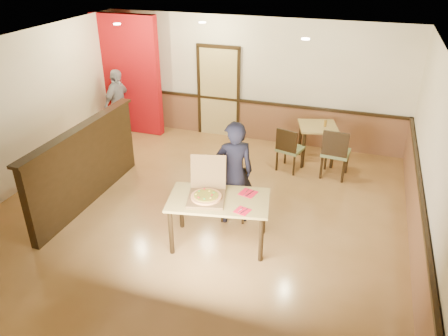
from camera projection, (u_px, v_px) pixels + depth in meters
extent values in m
plane|color=#B68246|center=(197.00, 214.00, 7.57)|extent=(7.00, 7.00, 0.00)
plane|color=black|center=(192.00, 51.00, 6.28)|extent=(7.00, 7.00, 0.00)
plane|color=#F7E9C2|center=(253.00, 81.00, 9.87)|extent=(7.00, 0.00, 7.00)
plane|color=#F7E9C2|center=(16.00, 115.00, 7.91)|extent=(0.00, 7.00, 7.00)
plane|color=#F7E9C2|center=(433.00, 173.00, 5.94)|extent=(0.00, 7.00, 7.00)
cube|color=brown|center=(251.00, 120.00, 10.28)|extent=(7.00, 0.04, 0.90)
cube|color=black|center=(251.00, 102.00, 10.05)|extent=(7.00, 0.06, 0.06)
cube|color=brown|center=(417.00, 230.00, 6.39)|extent=(0.04, 7.00, 0.90)
cube|color=black|center=(422.00, 202.00, 6.18)|extent=(0.06, 7.00, 0.06)
cube|color=#DBBE70|center=(219.00, 93.00, 10.22)|extent=(0.90, 0.06, 2.10)
cube|color=black|center=(86.00, 166.00, 7.64)|extent=(0.14, 3.00, 1.40)
cube|color=black|center=(80.00, 128.00, 7.31)|extent=(0.20, 3.10, 0.05)
cube|color=#9F0B0F|center=(128.00, 75.00, 10.27)|extent=(1.60, 0.20, 2.78)
cylinder|color=beige|center=(117.00, 24.00, 8.45)|extent=(0.14, 0.14, 0.02)
cylinder|color=beige|center=(202.00, 22.00, 8.62)|extent=(0.14, 0.14, 0.02)
cylinder|color=beige|center=(306.00, 39.00, 7.16)|extent=(0.14, 0.14, 0.02)
cube|color=#AA8D47|center=(219.00, 200.00, 6.50)|extent=(1.63, 1.12, 0.04)
cylinder|color=black|center=(171.00, 232.00, 6.45)|extent=(0.07, 0.07, 0.76)
cylinder|color=black|center=(181.00, 207.00, 7.06)|extent=(0.07, 0.07, 0.76)
cylinder|color=black|center=(261.00, 239.00, 6.30)|extent=(0.07, 0.07, 0.76)
cylinder|color=black|center=(264.00, 213.00, 6.91)|extent=(0.07, 0.07, 0.76)
cube|color=olive|center=(234.00, 196.00, 7.29)|extent=(0.49, 0.49, 0.06)
cube|color=black|center=(236.00, 178.00, 7.36)|extent=(0.41, 0.10, 0.41)
cylinder|color=black|center=(222.00, 212.00, 7.28)|extent=(0.04, 0.04, 0.37)
cylinder|color=black|center=(225.00, 201.00, 7.58)|extent=(0.04, 0.04, 0.37)
cylinder|color=black|center=(243.00, 214.00, 7.23)|extent=(0.04, 0.04, 0.37)
cylinder|color=black|center=(245.00, 203.00, 7.53)|extent=(0.04, 0.04, 0.37)
cube|color=olive|center=(290.00, 149.00, 8.85)|extent=(0.57, 0.57, 0.06)
cube|color=black|center=(286.00, 141.00, 8.58)|extent=(0.44, 0.15, 0.44)
cylinder|color=black|center=(302.00, 159.00, 9.02)|extent=(0.04, 0.04, 0.40)
cylinder|color=black|center=(294.00, 166.00, 8.74)|extent=(0.04, 0.04, 0.40)
cylinder|color=black|center=(285.00, 155.00, 9.21)|extent=(0.04, 0.04, 0.40)
cylinder|color=black|center=(277.00, 161.00, 8.92)|extent=(0.04, 0.04, 0.40)
cube|color=olive|center=(336.00, 153.00, 8.57)|extent=(0.56, 0.56, 0.07)
cube|color=black|center=(335.00, 144.00, 8.25)|extent=(0.49, 0.09, 0.49)
cylinder|color=black|center=(347.00, 163.00, 8.81)|extent=(0.05, 0.05, 0.45)
cylinder|color=black|center=(343.00, 172.00, 8.46)|extent=(0.05, 0.05, 0.45)
cylinder|color=black|center=(326.00, 159.00, 8.96)|extent=(0.05, 0.05, 0.45)
cylinder|color=black|center=(321.00, 168.00, 8.61)|extent=(0.05, 0.05, 0.45)
cube|color=#AA8D47|center=(318.00, 126.00, 9.03)|extent=(0.94, 0.94, 0.04)
cylinder|color=black|center=(303.00, 150.00, 8.97)|extent=(0.07, 0.07, 0.78)
cylinder|color=black|center=(300.00, 138.00, 9.50)|extent=(0.07, 0.07, 0.78)
cylinder|color=black|center=(333.00, 151.00, 8.94)|extent=(0.07, 0.07, 0.78)
cylinder|color=black|center=(328.00, 139.00, 9.48)|extent=(0.07, 0.07, 0.78)
imported|color=black|center=(234.00, 173.00, 7.01)|extent=(0.78, 0.69, 1.78)
imported|color=#97979F|center=(118.00, 104.00, 10.22)|extent=(0.48, 0.99, 1.63)
cube|color=brown|center=(206.00, 199.00, 6.45)|extent=(0.65, 0.65, 0.04)
cube|color=brown|center=(208.00, 172.00, 6.60)|extent=(0.55, 0.23, 0.53)
cylinder|color=#F7A85A|center=(206.00, 197.00, 6.44)|extent=(0.47, 0.47, 0.03)
cube|color=red|center=(242.00, 211.00, 6.20)|extent=(0.24, 0.24, 0.00)
cylinder|color=white|center=(240.00, 210.00, 6.20)|extent=(0.05, 0.17, 0.01)
cube|color=white|center=(244.00, 211.00, 6.18)|extent=(0.06, 0.18, 0.00)
cube|color=red|center=(248.00, 193.00, 6.63)|extent=(0.29, 0.29, 0.01)
cylinder|color=white|center=(246.00, 192.00, 6.64)|extent=(0.06, 0.20, 0.01)
cube|color=white|center=(250.00, 193.00, 6.62)|extent=(0.07, 0.21, 0.00)
cylinder|color=brown|center=(325.00, 123.00, 8.96)|extent=(0.05, 0.05, 0.14)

